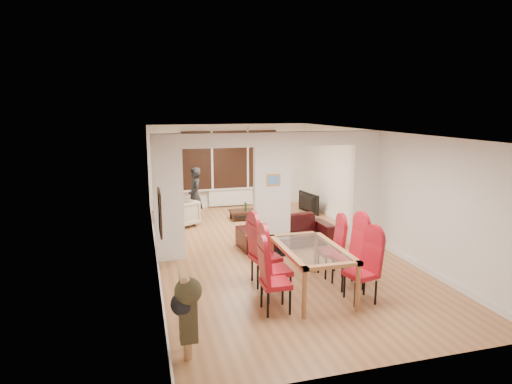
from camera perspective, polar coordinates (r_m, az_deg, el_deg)
name	(u,v)px	position (r m, az deg, el deg)	size (l,w,h in m)	color
floor	(272,250)	(9.56, 2.10, -7.77)	(5.00, 9.00, 0.01)	#9F6940
room_walls	(272,193)	(9.22, 2.15, -0.10)	(5.00, 9.00, 2.60)	silver
divider_wall	(272,193)	(9.22, 2.15, -0.10)	(5.00, 0.18, 2.60)	white
bay_window_blinds	(230,160)	(13.44, -3.49, 4.33)	(3.00, 0.08, 1.80)	black
radiator	(231,197)	(13.60, -3.40, -0.71)	(1.40, 0.08, 0.50)	white
pendant_light	(248,141)	(12.34, -1.07, 6.77)	(0.36, 0.36, 0.36)	orange
stair_newel	(183,301)	(6.02, -9.74, -14.13)	(0.40, 1.20, 1.10)	#B07D51
wall_poster	(160,213)	(6.41, -12.71, -2.69)	(0.04, 0.52, 0.67)	gray
pillar_photo	(274,180)	(9.07, 2.35, 1.64)	(0.30, 0.03, 0.25)	#4C8CD8
dining_table	(311,270)	(7.41, 7.31, -10.27)	(0.98, 1.74, 0.82)	#9B6339
dining_chair_la	(276,278)	(6.69, 2.64, -11.40)	(0.43, 0.43, 1.08)	#A3101D
dining_chair_lb	(276,266)	(7.11, 2.71, -9.77)	(0.45, 0.45, 1.13)	#A3101D
dining_chair_lc	(266,252)	(7.64, 1.28, -8.06)	(0.47, 0.47, 1.18)	#A3101D
dining_chair_ra	(361,269)	(7.20, 13.81, -9.91)	(0.44, 0.44, 1.11)	#A3101D
dining_chair_rb	(348,255)	(7.69, 12.22, -8.19)	(0.47, 0.47, 1.18)	#A3101D
dining_chair_rc	(331,249)	(8.16, 9.94, -7.47)	(0.41, 0.41, 1.04)	#A3101D
sofa	(286,231)	(9.86, 3.99, -5.24)	(2.18, 0.85, 0.64)	black
armchair	(181,213)	(11.52, -10.02, -2.81)	(0.77, 0.75, 0.70)	beige
person	(195,196)	(11.64, -8.13, -0.50)	(0.37, 0.56, 1.53)	black
television	(306,203)	(12.88, 6.62, -1.46)	(0.14, 1.04, 0.60)	black
coffee_table	(250,214)	(12.14, -0.85, -2.99)	(1.11, 0.56, 0.26)	black
bottle	(246,206)	(11.97, -1.40, -1.93)	(0.06, 0.06, 0.26)	#143F19
bowl	(257,209)	(12.08, 0.18, -2.30)	(0.23, 0.23, 0.06)	black
shoes	(278,253)	(9.26, 2.98, -8.09)	(0.24, 0.26, 0.10)	black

